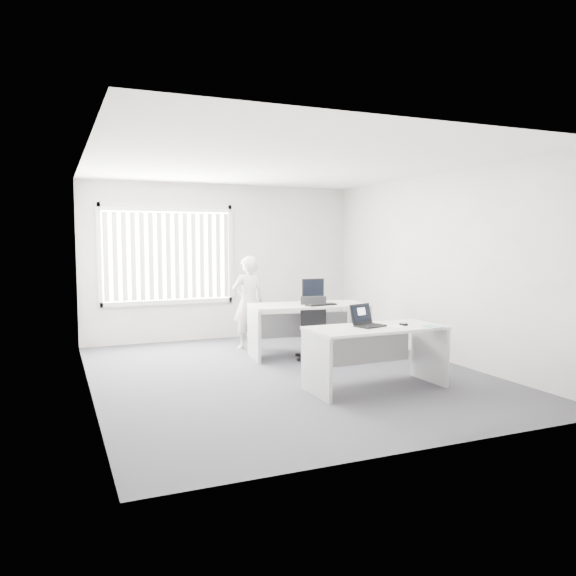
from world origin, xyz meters
name	(u,v)px	position (x,y,z in m)	size (l,w,h in m)	color
ground	(286,374)	(0.00, 0.00, 0.00)	(6.00, 6.00, 0.00)	#444349
wall_back	(222,262)	(0.00, 3.00, 1.40)	(5.00, 0.02, 2.80)	silver
wall_front	(424,289)	(0.00, -3.00, 1.40)	(5.00, 0.02, 2.80)	silver
wall_left	(87,275)	(-2.50, 0.00, 1.40)	(0.02, 6.00, 2.80)	silver
wall_right	(439,267)	(2.50, 0.00, 1.40)	(0.02, 6.00, 2.80)	silver
ceiling	(286,164)	(0.00, 0.00, 2.80)	(5.00, 6.00, 0.02)	white
window	(168,254)	(-1.00, 2.96, 1.55)	(2.32, 0.06, 1.76)	silver
blinds	(168,256)	(-1.00, 2.90, 1.52)	(2.20, 0.10, 1.50)	white
desk_near	(376,344)	(0.72, -1.11, 0.55)	(1.68, 0.82, 0.76)	silver
desk_far	(309,319)	(0.77, 0.94, 0.59)	(1.87, 1.05, 0.81)	silver
office_chair	(314,340)	(0.76, 0.72, 0.29)	(0.69, 0.69, 0.94)	black
person	(248,302)	(0.12, 1.90, 0.77)	(0.56, 0.37, 1.54)	silver
laptop	(370,316)	(0.65, -1.08, 0.89)	(0.34, 0.31, 0.27)	black
paper_sheet	(399,326)	(1.00, -1.17, 0.76)	(0.31, 0.22, 0.00)	white
mouse	(404,324)	(1.08, -1.16, 0.78)	(0.06, 0.10, 0.04)	#B5B5B8
booklet	(433,327)	(1.34, -1.41, 0.76)	(0.16, 0.22, 0.01)	white
keyboard	(321,305)	(0.88, 0.71, 0.82)	(0.49, 0.16, 0.02)	black
monitor	(313,291)	(0.93, 1.12, 1.00)	(0.38, 0.11, 0.38)	black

